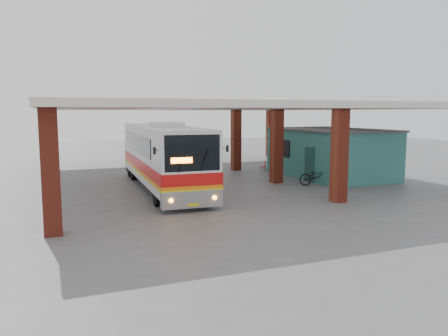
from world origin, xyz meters
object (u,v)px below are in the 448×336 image
Objects in this scene: pedestrian at (334,178)px; motorcycle at (317,176)px; coach_bus at (163,156)px; red_chair at (264,165)px.

motorcycle is at bearing -141.12° from pedestrian.
motorcycle is (8.45, -2.22, -1.28)m from coach_bus.
coach_bus is 8.83m from motorcycle.
motorcycle is 3.07m from pedestrian.
coach_bus reaches higher than motorcycle.
red_chair is (8.83, 5.11, -1.49)m from coach_bus.
pedestrian is at bearing -73.00° from red_chair.
coach_bus is 6.15× the size of motorcycle.
pedestrian reaches higher than motorcycle.
coach_bus is at bearing 89.13° from motorcycle.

